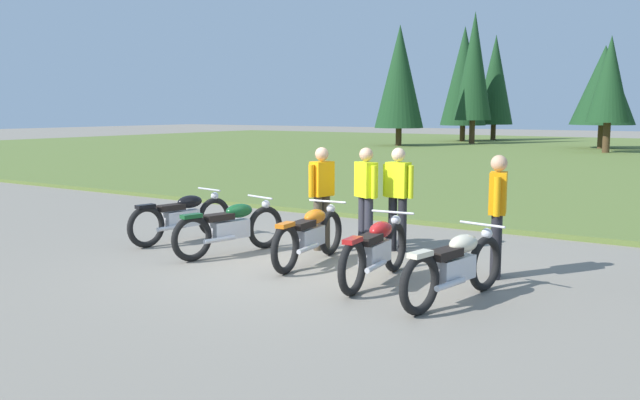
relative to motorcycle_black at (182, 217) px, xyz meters
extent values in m
plane|color=gray|center=(2.69, -0.37, -0.44)|extent=(140.00, 140.00, 0.00)
cube|color=#5B7033|center=(2.69, 25.77, -0.39)|extent=(80.00, 44.00, 0.10)
cylinder|color=#47331E|center=(-7.23, 33.14, 0.37)|extent=(0.36, 0.36, 1.61)
cone|color=#193D1E|center=(-7.23, 33.14, 4.57)|extent=(2.36, 2.36, 6.79)
cylinder|color=#47331E|center=(1.73, 28.25, 0.38)|extent=(0.36, 0.36, 1.63)
cone|color=#193D1E|center=(1.73, 28.25, 3.36)|extent=(2.11, 2.11, 4.34)
cylinder|color=#47331E|center=(-10.10, 28.44, 0.15)|extent=(0.36, 0.36, 1.18)
cone|color=#193D1E|center=(-10.10, 28.44, 3.81)|extent=(2.95, 2.95, 6.13)
cylinder|color=#47331E|center=(-7.88, 39.14, 0.17)|extent=(0.36, 0.36, 1.22)
cone|color=#193D1E|center=(-7.88, 39.14, 3.95)|extent=(2.66, 2.66, 6.33)
cylinder|color=#47331E|center=(-9.01, 36.05, 0.17)|extent=(0.36, 0.36, 1.21)
cone|color=#193D1E|center=(-9.01, 36.05, 4.13)|extent=(3.11, 3.11, 6.71)
cylinder|color=#47331E|center=(0.78, 31.96, 0.28)|extent=(0.36, 0.36, 1.43)
cone|color=#193D1E|center=(0.78, 31.96, 3.19)|extent=(3.50, 3.50, 4.38)
torus|color=black|center=(0.12, 0.68, -0.09)|extent=(0.22, 0.71, 0.70)
torus|color=black|center=(-0.13, -0.70, -0.09)|extent=(0.22, 0.71, 0.70)
cube|color=silver|center=(0.00, -0.01, -0.04)|extent=(0.31, 0.67, 0.28)
ellipsoid|color=black|center=(0.03, 0.16, 0.24)|extent=(0.34, 0.52, 0.22)
cube|color=black|center=(-0.04, -0.23, 0.18)|extent=(0.30, 0.51, 0.10)
cube|color=black|center=(-0.13, -0.70, 0.25)|extent=(0.20, 0.34, 0.06)
cylinder|color=silver|center=(0.10, 0.58, 0.42)|extent=(0.62, 0.14, 0.03)
sphere|color=silver|center=(0.13, 0.70, 0.29)|extent=(0.14, 0.14, 0.14)
cylinder|color=silver|center=(0.08, -0.33, -0.14)|extent=(0.17, 0.55, 0.07)
torus|color=black|center=(1.55, 0.34, -0.09)|extent=(0.26, 0.70, 0.70)
torus|color=black|center=(1.22, -1.03, -0.09)|extent=(0.26, 0.70, 0.70)
cube|color=silver|center=(1.38, -0.35, -0.04)|extent=(0.35, 0.67, 0.28)
ellipsoid|color=#144C23|center=(1.42, -0.17, 0.24)|extent=(0.37, 0.53, 0.22)
cube|color=black|center=(1.33, -0.56, 0.18)|extent=(0.33, 0.52, 0.10)
cube|color=#144C23|center=(1.22, -1.03, 0.25)|extent=(0.21, 0.34, 0.06)
cylinder|color=silver|center=(1.52, 0.24, 0.42)|extent=(0.61, 0.18, 0.03)
sphere|color=silver|center=(1.55, 0.35, 0.29)|extent=(0.14, 0.14, 0.14)
cylinder|color=silver|center=(1.45, -0.67, -0.14)|extent=(0.20, 0.55, 0.07)
torus|color=black|center=(2.71, 0.51, -0.09)|extent=(0.17, 0.71, 0.70)
torus|color=black|center=(2.85, -0.89, -0.09)|extent=(0.17, 0.71, 0.70)
cube|color=silver|center=(2.78, -0.19, -0.04)|extent=(0.27, 0.66, 0.28)
ellipsoid|color=orange|center=(2.76, -0.01, 0.24)|extent=(0.31, 0.50, 0.22)
cube|color=black|center=(2.80, -0.41, 0.18)|extent=(0.27, 0.50, 0.10)
cube|color=orange|center=(2.85, -0.89, 0.25)|extent=(0.17, 0.33, 0.06)
cylinder|color=silver|center=(2.72, 0.41, 0.42)|extent=(0.62, 0.10, 0.03)
sphere|color=silver|center=(2.71, 0.53, 0.29)|extent=(0.14, 0.14, 0.14)
cylinder|color=silver|center=(2.95, -0.47, -0.14)|extent=(0.13, 0.55, 0.07)
torus|color=black|center=(4.05, 0.08, -0.09)|extent=(0.16, 0.71, 0.70)
torus|color=black|center=(4.18, -1.32, -0.09)|extent=(0.16, 0.71, 0.70)
cube|color=silver|center=(4.12, -0.62, -0.04)|extent=(0.26, 0.66, 0.28)
ellipsoid|color=#AD1919|center=(4.10, -0.44, 0.24)|extent=(0.30, 0.50, 0.22)
cube|color=black|center=(4.14, -0.84, 0.18)|extent=(0.26, 0.50, 0.10)
cube|color=#AD1919|center=(4.18, -1.32, 0.25)|extent=(0.17, 0.33, 0.06)
cylinder|color=silver|center=(4.06, -0.02, 0.42)|extent=(0.62, 0.09, 0.03)
sphere|color=silver|center=(4.05, 0.10, 0.29)|extent=(0.14, 0.14, 0.14)
cylinder|color=silver|center=(4.29, -0.91, -0.14)|extent=(0.12, 0.55, 0.07)
torus|color=black|center=(5.46, -0.21, -0.09)|extent=(0.23, 0.71, 0.70)
torus|color=black|center=(5.21, -1.59, -0.09)|extent=(0.23, 0.71, 0.70)
cube|color=silver|center=(5.33, -0.90, -0.04)|extent=(0.31, 0.67, 0.28)
ellipsoid|color=beige|center=(5.37, -0.72, 0.24)|extent=(0.34, 0.52, 0.22)
cube|color=black|center=(5.29, -1.11, 0.18)|extent=(0.30, 0.51, 0.10)
cube|color=beige|center=(5.21, -1.59, 0.25)|extent=(0.20, 0.34, 0.06)
cylinder|color=silver|center=(5.44, -0.31, 0.42)|extent=(0.62, 0.15, 0.03)
sphere|color=silver|center=(5.47, -0.19, 0.29)|extent=(0.14, 0.14, 0.14)
cylinder|color=silver|center=(5.42, -1.22, -0.14)|extent=(0.17, 0.55, 0.07)
cylinder|color=#2D2D38|center=(2.95, 1.11, 0.00)|extent=(0.14, 0.14, 0.88)
cylinder|color=#2D2D38|center=(3.10, 1.02, 0.00)|extent=(0.14, 0.14, 0.88)
cube|color=#D8EA19|center=(3.02, 1.06, 0.72)|extent=(0.42, 0.36, 0.56)
sphere|color=tan|center=(3.02, 1.06, 1.12)|extent=(0.22, 0.22, 0.22)
cylinder|color=#D8EA19|center=(2.82, 1.17, 0.70)|extent=(0.09, 0.09, 0.52)
cylinder|color=#D8EA19|center=(3.23, 0.96, 0.70)|extent=(0.09, 0.09, 0.52)
cylinder|color=black|center=(5.33, 0.60, 0.00)|extent=(0.14, 0.14, 0.88)
cylinder|color=black|center=(5.38, 0.43, 0.00)|extent=(0.14, 0.14, 0.88)
cube|color=orange|center=(5.36, 0.51, 0.72)|extent=(0.31, 0.41, 0.56)
sphere|color=tan|center=(5.36, 0.51, 1.12)|extent=(0.22, 0.22, 0.22)
cylinder|color=orange|center=(5.30, 0.74, 0.70)|extent=(0.09, 0.09, 0.52)
cylinder|color=orange|center=(5.42, 0.29, 0.70)|extent=(0.09, 0.09, 0.52)
cylinder|color=#4C4233|center=(2.35, 0.69, 0.00)|extent=(0.14, 0.14, 0.88)
cylinder|color=#4C4233|center=(2.39, 0.87, 0.00)|extent=(0.14, 0.14, 0.88)
cube|color=orange|center=(2.37, 0.78, 0.72)|extent=(0.30, 0.40, 0.56)
sphere|color=tan|center=(2.37, 0.78, 1.12)|extent=(0.22, 0.22, 0.22)
cylinder|color=orange|center=(2.32, 0.56, 0.70)|extent=(0.09, 0.09, 0.52)
cylinder|color=orange|center=(2.42, 1.00, 0.70)|extent=(0.09, 0.09, 0.52)
cylinder|color=black|center=(3.38, 1.32, 0.00)|extent=(0.14, 0.14, 0.88)
cylinder|color=black|center=(3.56, 1.31, 0.00)|extent=(0.14, 0.14, 0.88)
cube|color=#D8EA19|center=(3.47, 1.31, 0.72)|extent=(0.37, 0.25, 0.56)
sphere|color=beige|center=(3.47, 1.31, 1.12)|extent=(0.22, 0.22, 0.22)
cylinder|color=#D8EA19|center=(3.24, 1.33, 0.70)|extent=(0.09, 0.09, 0.52)
cylinder|color=#D8EA19|center=(3.70, 1.30, 0.70)|extent=(0.09, 0.09, 0.52)
camera|label=1|loc=(8.23, -8.20, 1.83)|focal=37.52mm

